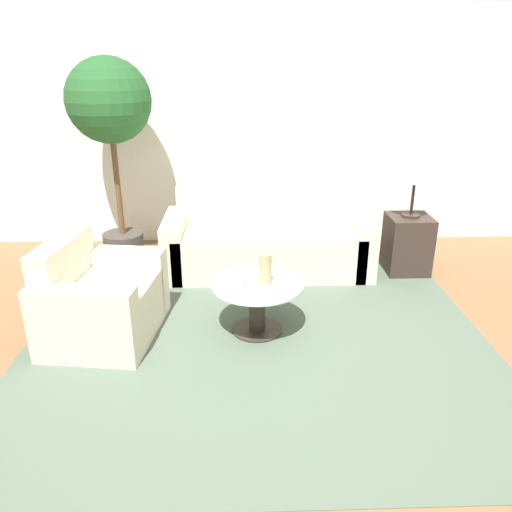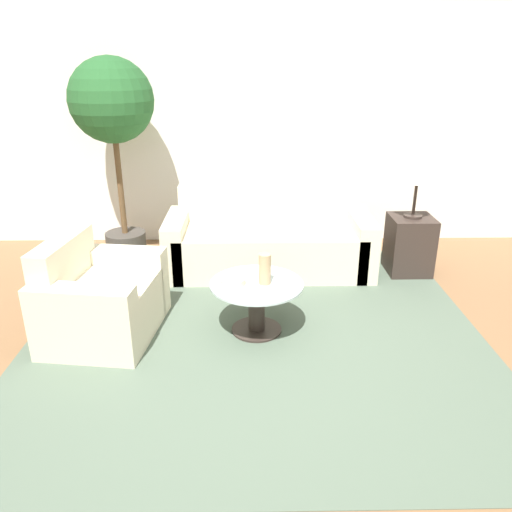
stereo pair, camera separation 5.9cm
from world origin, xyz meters
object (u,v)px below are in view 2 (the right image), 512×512
at_px(table_lamp, 418,170).
at_px(potted_plant, 113,114).
at_px(vase, 265,269).
at_px(bowl, 233,281).
at_px(sofa_main, 269,242).
at_px(coffee_table, 257,300).
at_px(armchair, 98,301).

bearing_deg(table_lamp, potted_plant, 171.25).
distance_m(vase, bowl, 0.27).
height_order(sofa_main, coffee_table, sofa_main).
height_order(table_lamp, potted_plant, potted_plant).
bearing_deg(bowl, table_lamp, 33.88).
height_order(armchair, table_lamp, table_lamp).
bearing_deg(vase, armchair, 179.67).
xyz_separation_m(sofa_main, armchair, (-1.40, -1.31, -0.00)).
height_order(coffee_table, table_lamp, table_lamp).
xyz_separation_m(sofa_main, vase, (-0.09, -1.32, 0.27)).
distance_m(coffee_table, potted_plant, 2.48).
bearing_deg(bowl, vase, 1.63).
relative_size(vase, bowl, 1.24).
bearing_deg(sofa_main, table_lamp, -5.95).
relative_size(sofa_main, armchair, 1.97).
height_order(vase, bowl, vase).
xyz_separation_m(armchair, bowl, (1.07, -0.01, 0.17)).
bearing_deg(table_lamp, armchair, -157.61).
bearing_deg(coffee_table, vase, -3.37).
distance_m(sofa_main, armchair, 1.92).
bearing_deg(table_lamp, sofa_main, 174.05).
distance_m(table_lamp, bowl, 2.19).
bearing_deg(table_lamp, bowl, -146.12).
height_order(potted_plant, vase, potted_plant).
xyz_separation_m(armchair, coffee_table, (1.25, -0.00, -0.01)).
distance_m(potted_plant, bowl, 2.31).
bearing_deg(sofa_main, bowl, -104.16).
distance_m(table_lamp, potted_plant, 3.04).
distance_m(sofa_main, coffee_table, 1.32).
distance_m(coffee_table, vase, 0.28).
bearing_deg(armchair, sofa_main, -39.44).
relative_size(table_lamp, potted_plant, 0.29).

